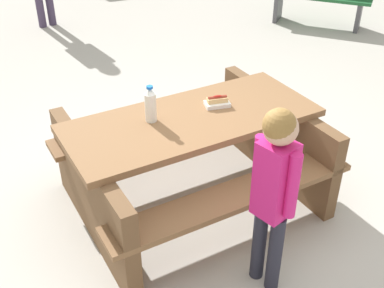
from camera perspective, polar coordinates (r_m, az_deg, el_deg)
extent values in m
plane|color=#B7B2A8|center=(3.81, 0.00, -6.68)|extent=(30.00, 30.00, 0.00)
cube|color=brown|center=(3.39, 0.00, 2.85)|extent=(1.93, 1.15, 0.05)
cube|color=brown|center=(3.97, -3.97, 2.63)|extent=(1.82, 0.68, 0.04)
cube|color=brown|center=(3.17, 5.01, -6.21)|extent=(1.82, 0.68, 0.04)
cube|color=brown|center=(3.97, 9.85, 0.85)|extent=(0.42, 1.39, 0.70)
cube|color=brown|center=(3.36, -11.74, -6.05)|extent=(0.42, 1.39, 0.70)
cylinder|color=silver|center=(3.30, -4.93, 4.35)|extent=(0.08, 0.08, 0.21)
cone|color=silver|center=(3.25, -5.03, 6.26)|extent=(0.07, 0.07, 0.04)
cylinder|color=blue|center=(3.23, -5.05, 6.72)|extent=(0.04, 0.04, 0.02)
cube|color=white|center=(3.53, 3.00, 4.77)|extent=(0.21, 0.18, 0.03)
cube|color=#D8B272|center=(3.51, 3.02, 5.24)|extent=(0.16, 0.12, 0.04)
cylinder|color=maroon|center=(3.50, 3.03, 5.50)|extent=(0.14, 0.09, 0.03)
ellipsoid|color=maroon|center=(3.50, 3.03, 5.68)|extent=(0.07, 0.05, 0.01)
cylinder|color=#262633|center=(3.08, 7.96, -11.51)|extent=(0.09, 0.09, 0.57)
cylinder|color=#262633|center=(3.02, 9.80, -12.68)|extent=(0.09, 0.09, 0.57)
cube|color=#D11E72|center=(2.71, 9.79, -4.20)|extent=(0.18, 0.19, 0.48)
cylinder|color=#D11E72|center=(2.76, 7.92, -2.72)|extent=(0.07, 0.07, 0.41)
cylinder|color=#D11E72|center=(2.64, 11.84, -4.90)|extent=(0.07, 0.07, 0.41)
sphere|color=tan|center=(2.53, 10.48, 1.88)|extent=(0.19, 0.19, 0.19)
sphere|color=olive|center=(2.51, 10.33, 2.23)|extent=(0.18, 0.18, 0.18)
cube|color=#4C4C51|center=(7.83, 10.19, 15.72)|extent=(0.35, 0.21, 0.41)
cube|color=#4C4C51|center=(7.67, 19.16, 14.14)|extent=(0.35, 0.21, 0.41)
cylinder|color=#3F334C|center=(7.75, -16.57, 15.96)|extent=(0.11, 0.11, 0.72)
cylinder|color=#3F334C|center=(7.69, -17.67, 15.66)|extent=(0.11, 0.11, 0.72)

